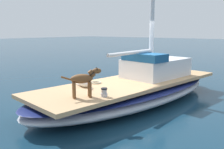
% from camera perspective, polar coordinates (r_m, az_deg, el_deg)
% --- Properties ---
extents(ground_plane, '(120.00, 120.00, 0.00)m').
position_cam_1_polar(ground_plane, '(7.75, 4.68, -6.34)').
color(ground_plane, '#143347').
extents(sailboat_main, '(3.39, 7.49, 0.66)m').
position_cam_1_polar(sailboat_main, '(7.66, 4.72, -3.94)').
color(sailboat_main, '#B2B7C1').
rests_on(sailboat_main, ground).
extents(cabin_house, '(1.66, 2.38, 0.84)m').
position_cam_1_polar(cabin_house, '(8.38, 9.90, 1.84)').
color(cabin_house, silver).
rests_on(cabin_house, sailboat_main).
extents(dog_white, '(0.93, 0.42, 0.22)m').
position_cam_1_polar(dog_white, '(6.91, -6.70, -1.87)').
color(dog_white, silver).
rests_on(dog_white, sailboat_main).
extents(dog_brown, '(0.62, 0.81, 0.70)m').
position_cam_1_polar(dog_brown, '(5.71, -6.57, -1.19)').
color(dog_brown, brown).
rests_on(dog_brown, sailboat_main).
extents(deck_winch, '(0.16, 0.16, 0.21)m').
position_cam_1_polar(deck_winch, '(5.81, -1.83, -4.20)').
color(deck_winch, '#B7B7BC').
rests_on(deck_winch, sailboat_main).
extents(coiled_rope, '(0.32, 0.32, 0.04)m').
position_cam_1_polar(coiled_rope, '(7.30, -3.76, -1.85)').
color(coiled_rope, beige).
rests_on(coiled_rope, sailboat_main).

